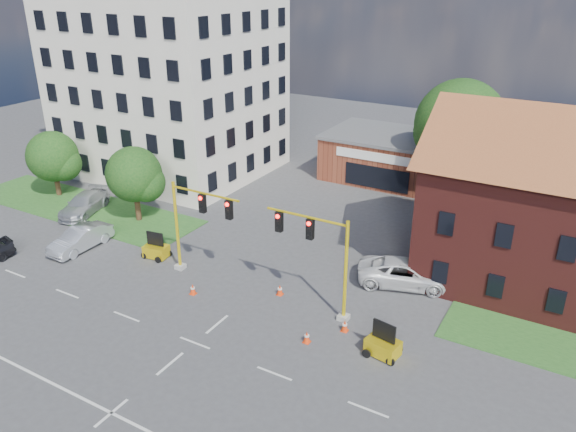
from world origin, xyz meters
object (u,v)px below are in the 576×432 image
object	(u,v)px
signal_mast_east	(319,252)
pickup_white	(406,273)
trailer_west	(156,250)
trailer_east	(383,346)
signal_mast_west	(196,220)

from	to	relation	value
signal_mast_east	pickup_white	size ratio (longest dim) A/B	1.03
trailer_west	trailer_east	bearing A→B (deg)	-16.16
signal_mast_east	trailer_east	size ratio (longest dim) A/B	3.25
signal_mast_east	trailer_west	distance (m)	13.26
trailer_east	pickup_white	world-z (taller)	trailer_east
pickup_white	signal_mast_west	bearing A→B (deg)	96.64
trailer_east	pickup_white	xyz separation A→B (m)	(-1.35, 7.47, 0.24)
signal_mast_east	trailer_east	bearing A→B (deg)	-22.17
signal_mast_west	trailer_west	distance (m)	5.32
signal_mast_east	trailer_east	distance (m)	6.12
trailer_east	pickup_white	size ratio (longest dim) A/B	0.32
trailer_west	trailer_east	size ratio (longest dim) A/B	0.97
signal_mast_east	trailer_west	xyz separation A→B (m)	(-12.82, 0.43, -3.34)
signal_mast_east	signal_mast_west	bearing A→B (deg)	180.00
signal_mast_west	trailer_east	xyz separation A→B (m)	(13.47, -1.94, -3.32)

